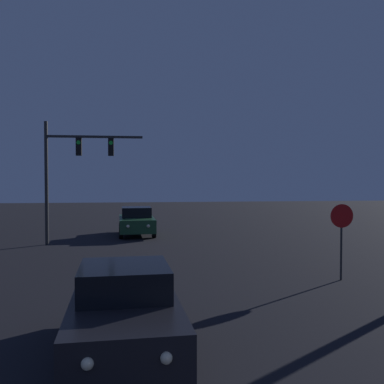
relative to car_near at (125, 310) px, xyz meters
The scene contains 4 objects.
car_near is the anchor object (origin of this frame).
car_far 17.20m from the car_near, 89.28° to the left, with size 2.18×4.39×1.65m.
traffic_signal_mast 14.75m from the car_near, 102.16° to the left, with size 4.89×0.30×6.20m.
stop_sign 8.55m from the car_near, 36.12° to the left, with size 0.77×0.07×2.49m.
Camera 1 is at (-1.96, -1.23, 3.31)m, focal length 40.00 mm.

